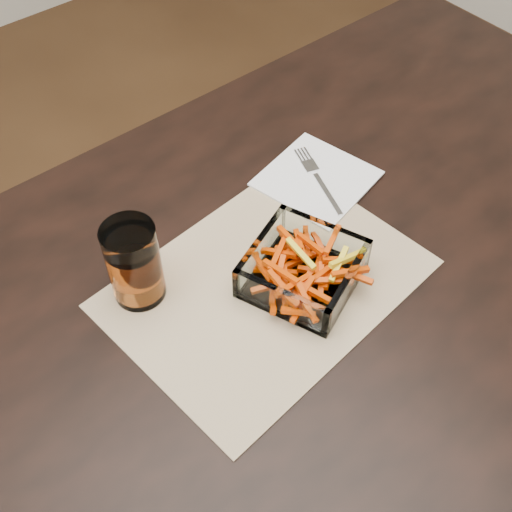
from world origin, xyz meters
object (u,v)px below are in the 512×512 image
at_px(fork, 317,178).
at_px(tumbler, 135,265).
at_px(dining_table, 295,305).
at_px(glass_bowl, 303,271).

bearing_deg(fork, tumbler, -159.92).
xyz_separation_m(tumbler, fork, (0.37, 0.01, -0.06)).
height_order(dining_table, fork, fork).
bearing_deg(dining_table, glass_bowl, -114.08).
height_order(dining_table, glass_bowl, glass_bowl).
height_order(glass_bowl, tumbler, tumbler).
height_order(glass_bowl, fork, glass_bowl).
distance_m(glass_bowl, fork, 0.22).
relative_size(tumbler, fork, 0.80).
bearing_deg(tumbler, dining_table, -30.40).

